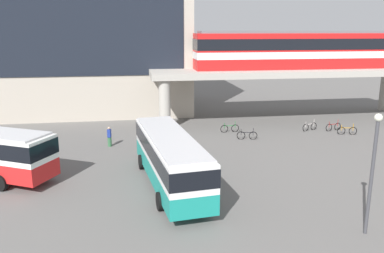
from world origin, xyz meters
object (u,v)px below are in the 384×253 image
train (294,49)px  bus_main (170,155)px  bicycle_black (247,135)px  pedestrian_waiting_near_stop (109,137)px  bicycle_red (333,127)px  station_building (91,34)px  bicycle_silver (310,127)px  bicycle_orange (347,131)px  bicycle_green (230,128)px

train → bus_main: bearing=-131.1°
bicycle_black → pedestrian_waiting_near_stop: 11.76m
bus_main → pedestrian_waiting_near_stop: bearing=114.1°
bicycle_red → pedestrian_waiting_near_stop: bearing=-174.5°
station_building → train: size_ratio=1.06×
bicycle_silver → bicycle_red: size_ratio=0.97×
bicycle_orange → pedestrian_waiting_near_stop: (-21.25, -0.49, 0.41)m
bicycle_red → pedestrian_waiting_near_stop: 20.81m
station_building → bicycle_green: size_ratio=12.35×
bicycle_silver → pedestrian_waiting_near_stop: (-18.51, -2.38, 0.41)m
station_building → bus_main: (6.59, -25.92, -6.79)m
station_building → bicycle_black: station_building is taller
bicycle_orange → pedestrian_waiting_near_stop: bearing=-178.7°
bicycle_black → pedestrian_waiting_near_stop: pedestrian_waiting_near_stop is taller
bicycle_green → pedestrian_waiting_near_stop: 11.26m
bicycle_black → bicycle_red: same height
bicycle_green → train: bearing=31.2°
station_building → train: 23.18m
bus_main → pedestrian_waiting_near_stop: bus_main is taller
train → bus_main: size_ratio=1.85×
bicycle_green → pedestrian_waiting_near_stop: pedestrian_waiting_near_stop is taller
bicycle_green → pedestrian_waiting_near_stop: bearing=-164.8°
bus_main → bicycle_orange: bearing=29.2°
train → bicycle_silver: (-0.23, -5.33, -6.95)m
bicycle_red → bicycle_orange: bearing=-70.6°
station_building → bicycle_black: 23.39m
bicycle_black → bicycle_red: (8.96, 1.70, 0.00)m
bus_main → train: bearing=48.9°
train → bus_main: 22.94m
station_building → train: bearing=-23.2°
bicycle_orange → bicycle_red: same height
bicycle_black → bicycle_green: same height
bus_main → bicycle_black: bearing=50.8°
bicycle_black → train: bearing=46.6°
bus_main → bicycle_red: (16.64, 11.11, -1.63)m
bicycle_black → bicycle_orange: (9.50, 0.18, 0.00)m
station_building → pedestrian_waiting_near_stop: 18.80m
train → bicycle_black: bearing=-133.4°
bicycle_black → bicycle_red: bearing=10.7°
bicycle_black → bicycle_orange: 9.50m
train → pedestrian_waiting_near_stop: bearing=-157.6°
train → bicycle_black: size_ratio=11.77×
bicycle_silver → bicycle_red: (2.20, -0.37, 0.00)m
bicycle_orange → bicycle_green: (-10.39, 2.45, 0.00)m
bicycle_red → bicycle_black: bearing=-169.3°
bicycle_silver → pedestrian_waiting_near_stop: bearing=-172.7°
train → bicycle_red: bearing=-71.0°
train → bicycle_green: 11.54m
bicycle_red → train: bearing=109.0°
train → bicycle_red: train is taller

